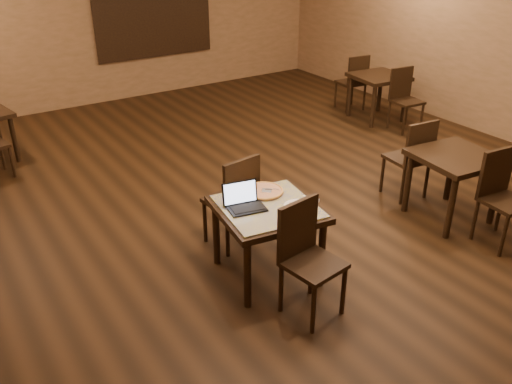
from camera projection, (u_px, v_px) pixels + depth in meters
ground at (285, 192)px, 6.95m from camera, size 10.00×10.00×0.00m
wall_back at (128, 18)px, 10.00m from camera, size 8.00×0.02×3.00m
wall_right at (500, 39)px, 8.23m from camera, size 0.02×10.00×3.00m
mural at (153, 13)px, 10.19m from camera, size 2.34×0.05×1.64m
tiled_table at (268, 215)px, 5.08m from camera, size 1.04×1.04×0.76m
chair_main_near at (306, 252)px, 4.65m from camera, size 0.51×0.51×1.04m
chair_main_far at (235, 197)px, 5.57m from camera, size 0.51×0.51×1.04m
laptop at (243, 201)px, 4.98m from camera, size 0.38×0.33×0.23m
plate at (298, 206)px, 5.00m from camera, size 0.27×0.27×0.01m
pizza_slice at (298, 205)px, 5.00m from camera, size 0.24×0.24×0.02m
pizza_pan at (264, 192)px, 5.27m from camera, size 0.36×0.36×0.01m
pizza_whole at (264, 191)px, 5.26m from camera, size 0.38×0.38×0.03m
spatula at (267, 190)px, 5.25m from camera, size 0.24×0.22×0.01m
napkin_roll at (311, 199)px, 5.11m from camera, size 0.11×0.16×0.04m
other_table_a at (378, 83)px, 9.21m from camera, size 0.91×0.91×0.78m
other_table_a_chair_near at (404, 95)px, 8.81m from camera, size 0.48×0.48×1.00m
other_table_a_chair_far at (354, 79)px, 9.67m from camera, size 0.48×0.48×1.00m
other_table_c at (455, 166)px, 6.09m from camera, size 0.93×0.93×0.80m
other_table_c_chair_near at (501, 192)px, 5.69m from camera, size 0.49×0.49×1.03m
other_table_c_chair_far at (413, 155)px, 6.57m from camera, size 0.49×0.49×1.03m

